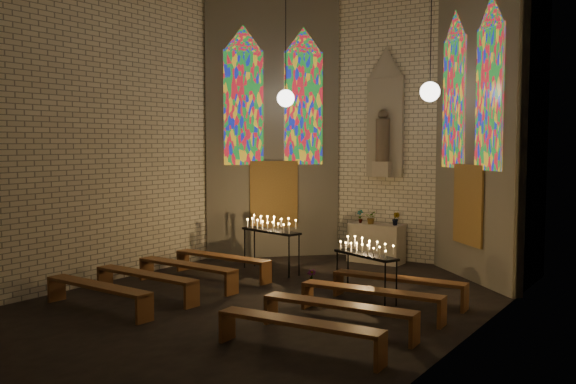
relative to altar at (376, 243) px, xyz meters
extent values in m
plane|color=black|center=(0.00, -5.45, -0.50)|extent=(12.00, 12.00, 0.00)
cube|color=beige|center=(0.00, 0.55, 3.00)|extent=(8.00, 0.02, 7.00)
cube|color=beige|center=(-4.00, -5.45, 3.00)|extent=(0.02, 12.00, 7.00)
cube|color=beige|center=(4.00, -5.45, 3.00)|extent=(0.02, 12.00, 7.00)
cube|color=beige|center=(-2.75, -0.70, 3.00)|extent=(2.72, 2.72, 7.00)
cube|color=beige|center=(2.75, -0.70, 3.00)|extent=(2.72, 2.72, 7.00)
cube|color=#4C3F8C|center=(-3.21, -1.39, 3.50)|extent=(0.78, 0.78, 3.00)
cube|color=#4C3F8C|center=(-2.06, -0.24, 3.50)|extent=(0.78, 0.78, 3.00)
cube|color=#4C3F8C|center=(2.06, -0.24, 3.50)|extent=(0.78, 0.78, 3.00)
cube|color=#4C3F8C|center=(3.21, -1.39, 3.50)|extent=(0.78, 0.78, 3.00)
cube|color=brown|center=(-2.63, -0.82, 1.20)|extent=(0.95, 0.95, 1.80)
cube|color=brown|center=(2.63, -0.82, 1.20)|extent=(0.95, 0.95, 1.80)
cube|color=gray|center=(0.00, 0.47, 3.00)|extent=(1.00, 0.12, 2.60)
cone|color=gray|center=(0.00, 0.47, 4.65)|extent=(1.00, 1.00, 0.80)
cube|color=#ACA18C|center=(0.00, 0.33, 1.90)|extent=(0.45, 0.30, 0.40)
cylinder|color=brown|center=(0.00, 0.33, 2.65)|extent=(0.36, 0.36, 1.10)
sphere|color=brown|center=(0.00, 0.33, 3.30)|extent=(0.26, 0.26, 0.26)
sphere|color=white|center=(-1.90, -1.35, 3.70)|extent=(0.44, 0.44, 0.44)
cylinder|color=black|center=(-1.90, -1.35, 5.10)|extent=(0.02, 0.02, 2.80)
sphere|color=white|center=(1.90, -1.35, 3.70)|extent=(0.44, 0.44, 0.44)
cylinder|color=black|center=(1.90, -1.35, 5.10)|extent=(0.02, 0.02, 2.80)
cube|color=#ACA18C|center=(0.00, 0.00, 0.00)|extent=(1.40, 0.60, 1.00)
imported|color=#4C723F|center=(-0.43, -0.06, 0.67)|extent=(0.20, 0.15, 0.35)
imported|color=#4C723F|center=(-0.10, -0.09, 0.67)|extent=(0.35, 0.31, 0.34)
imported|color=#4C723F|center=(0.55, -0.02, 0.67)|extent=(0.19, 0.16, 0.34)
imported|color=#4C723F|center=(0.09, -3.36, -0.31)|extent=(0.25, 0.25, 0.38)
cube|color=black|center=(-1.58, -2.47, 0.48)|extent=(1.75, 0.79, 0.05)
cylinder|color=black|center=(-2.40, -2.44, -0.02)|extent=(0.03, 0.03, 0.96)
cylinder|color=black|center=(-0.84, -2.81, -0.02)|extent=(0.03, 0.03, 0.96)
cylinder|color=black|center=(-2.32, -2.13, -0.02)|extent=(0.03, 0.03, 0.96)
cylinder|color=black|center=(-0.77, -2.50, -0.02)|extent=(0.03, 0.03, 0.96)
cube|color=black|center=(1.53, -3.69, 0.38)|extent=(1.56, 0.93, 0.05)
cylinder|color=black|center=(0.81, -3.55, -0.07)|extent=(0.03, 0.03, 0.86)
cylinder|color=black|center=(2.14, -4.10, -0.07)|extent=(0.03, 0.03, 0.86)
cylinder|color=black|center=(0.92, -3.28, -0.07)|extent=(0.03, 0.03, 0.86)
cylinder|color=black|center=(2.25, -3.84, -0.07)|extent=(0.03, 0.03, 0.86)
cube|color=brown|center=(-2.18, -3.58, -0.03)|extent=(2.64, 0.51, 0.06)
cube|color=brown|center=(-3.46, -3.51, -0.26)|extent=(0.08, 0.37, 0.47)
cube|color=brown|center=(-0.90, -3.65, -0.26)|extent=(0.08, 0.37, 0.47)
cube|color=brown|center=(2.18, -3.58, -0.03)|extent=(2.64, 0.51, 0.06)
cube|color=brown|center=(0.90, -3.65, -0.26)|extent=(0.08, 0.37, 0.47)
cube|color=brown|center=(3.46, -3.51, -0.26)|extent=(0.08, 0.37, 0.47)
cube|color=brown|center=(-2.18, -4.78, -0.03)|extent=(2.64, 0.51, 0.06)
cube|color=brown|center=(-3.46, -4.71, -0.26)|extent=(0.08, 0.37, 0.47)
cube|color=brown|center=(-0.90, -4.85, -0.26)|extent=(0.08, 0.37, 0.47)
cube|color=brown|center=(2.18, -4.78, -0.03)|extent=(2.64, 0.51, 0.06)
cube|color=brown|center=(0.90, -4.85, -0.26)|extent=(0.08, 0.37, 0.47)
cube|color=brown|center=(3.46, -4.71, -0.26)|extent=(0.08, 0.37, 0.47)
cube|color=brown|center=(-2.18, -5.98, -0.03)|extent=(2.64, 0.51, 0.06)
cube|color=brown|center=(-3.46, -5.91, -0.26)|extent=(0.08, 0.37, 0.47)
cube|color=brown|center=(-0.90, -6.05, -0.26)|extent=(0.08, 0.37, 0.47)
cube|color=brown|center=(2.18, -5.98, -0.03)|extent=(2.64, 0.51, 0.06)
cube|color=brown|center=(0.90, -6.05, -0.26)|extent=(0.08, 0.37, 0.47)
cube|color=brown|center=(3.46, -5.91, -0.26)|extent=(0.08, 0.37, 0.47)
cube|color=brown|center=(-2.18, -7.18, -0.03)|extent=(2.64, 0.51, 0.06)
cube|color=brown|center=(-3.46, -7.11, -0.26)|extent=(0.08, 0.37, 0.47)
cube|color=brown|center=(-0.90, -7.25, -0.26)|extent=(0.08, 0.37, 0.47)
cube|color=brown|center=(2.18, -7.18, -0.03)|extent=(2.64, 0.51, 0.06)
cube|color=brown|center=(0.90, -7.25, -0.26)|extent=(0.08, 0.37, 0.47)
cube|color=brown|center=(3.46, -7.11, -0.26)|extent=(0.08, 0.37, 0.47)
camera|label=1|loc=(7.07, -14.93, 2.58)|focal=40.00mm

